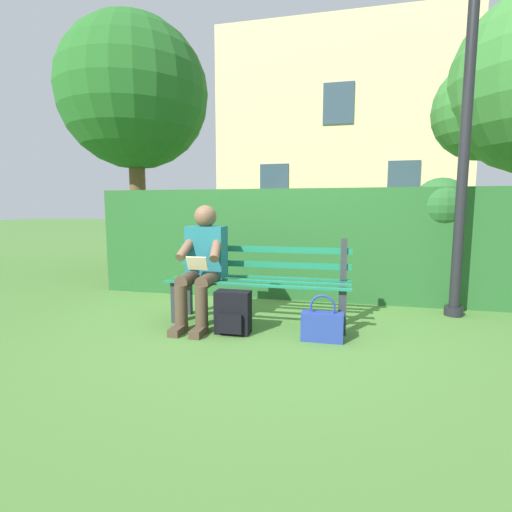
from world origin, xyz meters
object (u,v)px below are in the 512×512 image
at_px(park_bench, 260,281).
at_px(person_seated, 202,262).
at_px(backpack, 233,313).
at_px(handbag, 322,325).
at_px(tree, 131,99).
at_px(lamp_post, 468,90).

distance_m(park_bench, person_seated, 0.60).
height_order(backpack, handbag, handbag).
height_order(tree, backpack, tree).
xyz_separation_m(person_seated, lamp_post, (-2.50, -0.84, 1.68)).
height_order(person_seated, tree, tree).
bearing_deg(lamp_post, handbag, 39.81).
xyz_separation_m(park_bench, person_seated, (0.54, 0.17, 0.20)).
height_order(tree, lamp_post, tree).
xyz_separation_m(park_bench, backpack, (0.16, 0.41, -0.22)).
bearing_deg(tree, lamp_post, 154.75).
xyz_separation_m(backpack, lamp_post, (-2.12, -1.09, 2.10)).
xyz_separation_m(person_seated, tree, (2.66, -3.28, 2.56)).
bearing_deg(park_bench, handbag, 146.97).
distance_m(backpack, lamp_post, 3.18).
relative_size(tree, handbag, 11.35).
height_order(park_bench, handbag, park_bench).
relative_size(tree, lamp_post, 1.31).
height_order(handbag, lamp_post, lamp_post).
xyz_separation_m(park_bench, tree, (3.20, -3.11, 2.76)).
bearing_deg(tree, backpack, 130.81).
height_order(park_bench, tree, tree).
distance_m(tree, handbag, 6.04).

